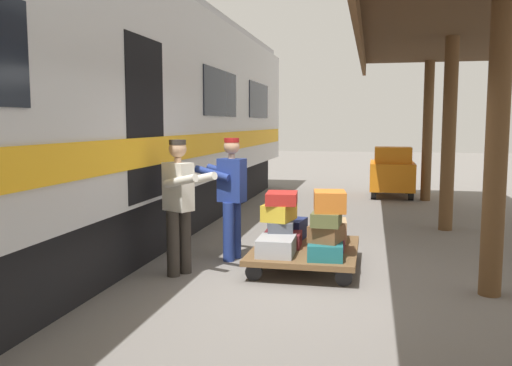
{
  "coord_description": "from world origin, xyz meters",
  "views": [
    {
      "loc": [
        -0.6,
        6.25,
        1.91
      ],
      "look_at": [
        0.83,
        -0.39,
        1.15
      ],
      "focal_mm": 37.81,
      "sensor_mm": 36.0,
      "label": 1
    }
  ],
  "objects_px": {
    "suitcase_gray_aluminum": "(276,246)",
    "baggage_tug": "(392,173)",
    "suitcase_teal_softside": "(325,249)",
    "suitcase_olive_duffel": "(327,218)",
    "porter_by_door": "(180,202)",
    "luggage_cart": "(305,250)",
    "suitcase_slate_roller": "(281,227)",
    "suitcase_yellow_case": "(279,212)",
    "suitcase_tan_vintage": "(331,230)",
    "suitcase_burgundy_valise": "(329,238)",
    "porter_in_overalls": "(231,194)",
    "suitcase_brown_leather": "(326,233)",
    "train_car": "(37,111)",
    "suitcase_orange_carryall": "(330,201)",
    "suitcase_maroon_trunk": "(282,239)",
    "suitcase_navy_fabric": "(288,229)",
    "suitcase_red_plastic": "(282,198)"
  },
  "relations": [
    {
      "from": "train_car",
      "to": "porter_by_door",
      "type": "xyz_separation_m",
      "value": [
        -1.9,
        -0.04,
        -1.14
      ]
    },
    {
      "from": "suitcase_gray_aluminum",
      "to": "porter_by_door",
      "type": "relative_size",
      "value": 0.32
    },
    {
      "from": "train_car",
      "to": "suitcase_brown_leather",
      "type": "distance_m",
      "value": 4.01
    },
    {
      "from": "suitcase_tan_vintage",
      "to": "suitcase_brown_leather",
      "type": "relative_size",
      "value": 1.18
    },
    {
      "from": "luggage_cart",
      "to": "suitcase_yellow_case",
      "type": "distance_m",
      "value": 0.61
    },
    {
      "from": "luggage_cart",
      "to": "suitcase_teal_softside",
      "type": "relative_size",
      "value": 2.97
    },
    {
      "from": "suitcase_yellow_case",
      "to": "porter_in_overalls",
      "type": "distance_m",
      "value": 0.8
    },
    {
      "from": "suitcase_gray_aluminum",
      "to": "suitcase_orange_carryall",
      "type": "distance_m",
      "value": 0.87
    },
    {
      "from": "train_car",
      "to": "porter_by_door",
      "type": "height_order",
      "value": "train_car"
    },
    {
      "from": "porter_by_door",
      "to": "baggage_tug",
      "type": "distance_m",
      "value": 8.47
    },
    {
      "from": "suitcase_maroon_trunk",
      "to": "suitcase_burgundy_valise",
      "type": "distance_m",
      "value": 0.61
    },
    {
      "from": "suitcase_teal_softside",
      "to": "suitcase_tan_vintage",
      "type": "height_order",
      "value": "suitcase_tan_vintage"
    },
    {
      "from": "luggage_cart",
      "to": "suitcase_orange_carryall",
      "type": "bearing_deg",
      "value": 127.92
    },
    {
      "from": "suitcase_burgundy_valise",
      "to": "suitcase_yellow_case",
      "type": "height_order",
      "value": "suitcase_yellow_case"
    },
    {
      "from": "train_car",
      "to": "porter_in_overalls",
      "type": "xyz_separation_m",
      "value": [
        -2.33,
        -0.93,
        -1.14
      ]
    },
    {
      "from": "suitcase_yellow_case",
      "to": "luggage_cart",
      "type": "bearing_deg",
      "value": -175.44
    },
    {
      "from": "suitcase_olive_duffel",
      "to": "suitcase_orange_carryall",
      "type": "relative_size",
      "value": 1.03
    },
    {
      "from": "suitcase_navy_fabric",
      "to": "suitcase_olive_duffel",
      "type": "xyz_separation_m",
      "value": [
        -0.62,
        0.96,
        0.34
      ]
    },
    {
      "from": "suitcase_tan_vintage",
      "to": "suitcase_yellow_case",
      "type": "height_order",
      "value": "suitcase_yellow_case"
    },
    {
      "from": "suitcase_maroon_trunk",
      "to": "suitcase_burgundy_valise",
      "type": "xyz_separation_m",
      "value": [
        -0.61,
        0.0,
        0.04
      ]
    },
    {
      "from": "train_car",
      "to": "suitcase_olive_duffel",
      "type": "distance_m",
      "value": 3.94
    },
    {
      "from": "suitcase_tan_vintage",
      "to": "porter_by_door",
      "type": "distance_m",
      "value": 2.19
    },
    {
      "from": "suitcase_tan_vintage",
      "to": "suitcase_gray_aluminum",
      "type": "relative_size",
      "value": 0.9
    },
    {
      "from": "suitcase_red_plastic",
      "to": "train_car",
      "type": "bearing_deg",
      "value": 12.11
    },
    {
      "from": "suitcase_yellow_case",
      "to": "porter_by_door",
      "type": "distance_m",
      "value": 1.32
    },
    {
      "from": "suitcase_orange_carryall",
      "to": "luggage_cart",
      "type": "bearing_deg",
      "value": -52.08
    },
    {
      "from": "luggage_cart",
      "to": "suitcase_navy_fabric",
      "type": "bearing_deg",
      "value": -57.71
    },
    {
      "from": "suitcase_orange_carryall",
      "to": "porter_in_overalls",
      "type": "distance_m",
      "value": 1.57
    },
    {
      "from": "suitcase_gray_aluminum",
      "to": "suitcase_olive_duffel",
      "type": "height_order",
      "value": "suitcase_olive_duffel"
    },
    {
      "from": "suitcase_teal_softside",
      "to": "suitcase_olive_duffel",
      "type": "xyz_separation_m",
      "value": [
        -0.01,
        -0.0,
        0.38
      ]
    },
    {
      "from": "suitcase_gray_aluminum",
      "to": "baggage_tug",
      "type": "bearing_deg",
      "value": -102.0
    },
    {
      "from": "train_car",
      "to": "suitcase_brown_leather",
      "type": "height_order",
      "value": "train_car"
    },
    {
      "from": "luggage_cart",
      "to": "suitcase_burgundy_valise",
      "type": "xyz_separation_m",
      "value": [
        -0.3,
        0.0,
        0.18
      ]
    },
    {
      "from": "train_car",
      "to": "suitcase_teal_softside",
      "type": "height_order",
      "value": "train_car"
    },
    {
      "from": "train_car",
      "to": "luggage_cart",
      "type": "relative_size",
      "value": 11.07
    },
    {
      "from": "suitcase_tan_vintage",
      "to": "suitcase_red_plastic",
      "type": "height_order",
      "value": "suitcase_red_plastic"
    },
    {
      "from": "suitcase_burgundy_valise",
      "to": "luggage_cart",
      "type": "bearing_deg",
      "value": -0.0
    },
    {
      "from": "suitcase_navy_fabric",
      "to": "suitcase_slate_roller",
      "type": "distance_m",
      "value": 0.54
    },
    {
      "from": "suitcase_tan_vintage",
      "to": "baggage_tug",
      "type": "relative_size",
      "value": 0.29
    },
    {
      "from": "suitcase_gray_aluminum",
      "to": "suitcase_brown_leather",
      "type": "relative_size",
      "value": 1.31
    },
    {
      "from": "suitcase_burgundy_valise",
      "to": "suitcase_tan_vintage",
      "type": "bearing_deg",
      "value": -90.0
    },
    {
      "from": "train_car",
      "to": "suitcase_brown_leather",
      "type": "bearing_deg",
      "value": -176.43
    },
    {
      "from": "suitcase_brown_leather",
      "to": "suitcase_yellow_case",
      "type": "bearing_deg",
      "value": -32.99
    },
    {
      "from": "suitcase_olive_duffel",
      "to": "suitcase_gray_aluminum",
      "type": "bearing_deg",
      "value": 0.4
    },
    {
      "from": "suitcase_tan_vintage",
      "to": "suitcase_gray_aluminum",
      "type": "bearing_deg",
      "value": 57.71
    },
    {
      "from": "porter_in_overalls",
      "to": "baggage_tug",
      "type": "distance_m",
      "value": 7.49
    },
    {
      "from": "baggage_tug",
      "to": "suitcase_gray_aluminum",
      "type": "bearing_deg",
      "value": 78.0
    },
    {
      "from": "luggage_cart",
      "to": "suitcase_slate_roller",
      "type": "distance_m",
      "value": 0.45
    },
    {
      "from": "train_car",
      "to": "suitcase_red_plastic",
      "type": "xyz_separation_m",
      "value": [
        -3.09,
        -0.66,
        -1.13
      ]
    },
    {
      "from": "suitcase_teal_softside",
      "to": "suitcase_navy_fabric",
      "type": "bearing_deg",
      "value": -57.71
    }
  ]
}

